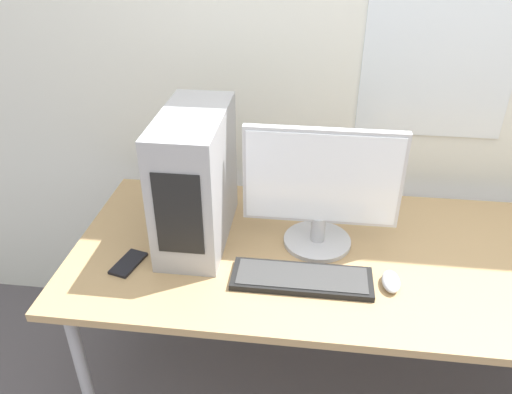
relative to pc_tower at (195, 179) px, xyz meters
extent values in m
cube|color=silver|center=(0.65, 0.50, 0.35)|extent=(8.00, 0.06, 2.70)
cube|color=tan|center=(0.65, -0.04, -0.25)|extent=(2.13, 0.83, 0.03)
cylinder|color=#99999E|center=(-0.34, -0.38, -0.63)|extent=(0.04, 0.04, 0.74)
cylinder|color=#99999E|center=(-0.34, 0.29, -0.63)|extent=(0.04, 0.04, 0.74)
cube|color=#9E9EA3|center=(0.00, 0.00, 0.00)|extent=(0.21, 0.45, 0.46)
cube|color=black|center=(0.00, -0.23, 0.00)|extent=(0.15, 0.00, 0.28)
cylinder|color=#B7B7BC|center=(0.42, 0.00, -0.22)|extent=(0.24, 0.24, 0.02)
cylinder|color=#B7B7BC|center=(0.42, 0.00, -0.17)|extent=(0.05, 0.05, 0.09)
cube|color=#B7B7BC|center=(0.42, 0.00, 0.03)|extent=(0.52, 0.03, 0.34)
cube|color=white|center=(0.42, -0.01, 0.03)|extent=(0.49, 0.00, 0.31)
cube|color=black|center=(0.38, -0.21, -0.22)|extent=(0.44, 0.15, 0.02)
cube|color=#383838|center=(0.38, -0.21, -0.21)|extent=(0.41, 0.12, 0.00)
ellipsoid|color=#B2B2B7|center=(0.65, -0.20, -0.21)|extent=(0.06, 0.10, 0.03)
cube|color=black|center=(-0.20, -0.19, -0.23)|extent=(0.10, 0.15, 0.01)
camera|label=1|loc=(0.38, -1.43, 0.81)|focal=35.00mm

